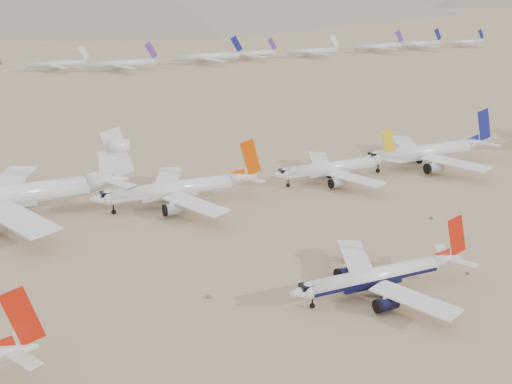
% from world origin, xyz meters
% --- Properties ---
extents(ground, '(7000.00, 7000.00, 0.00)m').
position_xyz_m(ground, '(0.00, 0.00, 0.00)').
color(ground, '#8A6F50').
rests_on(ground, ground).
extents(main_airliner, '(39.69, 38.77, 14.01)m').
position_xyz_m(main_airliner, '(2.31, 2.28, 3.85)').
color(main_airliner, white).
rests_on(main_airliner, ground).
extents(row2_navy_widebody, '(49.44, 48.34, 17.59)m').
position_xyz_m(row2_navy_widebody, '(67.68, 70.74, 4.91)').
color(row2_navy_widebody, white).
rests_on(row2_navy_widebody, ground).
extents(row2_gold_tail, '(41.51, 40.59, 14.78)m').
position_xyz_m(row2_gold_tail, '(31.51, 69.63, 4.13)').
color(row2_gold_tail, white).
rests_on(row2_gold_tail, ground).
extents(row2_orange_tail, '(46.64, 45.62, 16.64)m').
position_xyz_m(row2_orange_tail, '(-19.49, 68.44, 4.67)').
color(row2_orange_tail, white).
rests_on(row2_orange_tail, ground).
extents(row2_white_trijet, '(61.70, 60.30, 21.87)m').
position_xyz_m(row2_white_trijet, '(-62.13, 76.71, 6.33)').
color(row2_white_trijet, white).
rests_on(row2_white_trijet, ground).
extents(distant_storage_row, '(618.19, 58.89, 15.95)m').
position_xyz_m(distant_storage_row, '(34.10, 333.84, 4.49)').
color(distant_storage_row, silver).
rests_on(distant_storage_row, ground).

